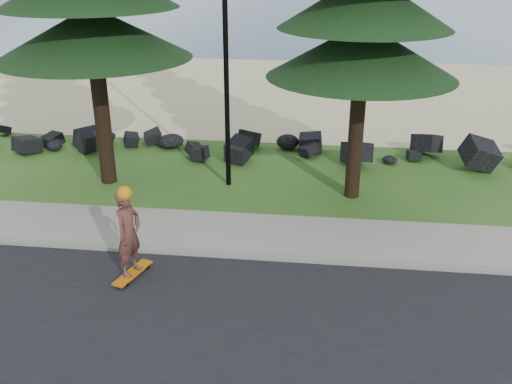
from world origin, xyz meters
TOP-DOWN VIEW (x-y plane):
  - ground at (0.00, 0.00)m, footprint 160.00×160.00m
  - road at (0.00, -4.50)m, footprint 160.00×7.00m
  - kerb at (0.00, -0.90)m, footprint 160.00×0.20m
  - sidewalk at (0.00, 0.20)m, footprint 160.00×2.00m
  - beach_sand at (0.00, 14.50)m, footprint 160.00×15.00m
  - ocean at (0.00, 51.00)m, footprint 160.00×58.00m
  - seawall_boulders at (0.00, 5.60)m, footprint 60.00×2.40m
  - lamp_post at (0.00, 3.20)m, footprint 0.25×0.14m
  - skateboarder at (-1.18, -1.96)m, footprint 0.62×1.13m

SIDE VIEW (x-z plane):
  - ground at x=0.00m, z-range 0.00..0.00m
  - seawall_boulders at x=0.00m, z-range -0.55..0.55m
  - ocean at x=0.00m, z-range 0.00..0.01m
  - beach_sand at x=0.00m, z-range 0.00..0.01m
  - road at x=0.00m, z-range 0.00..0.02m
  - sidewalk at x=0.00m, z-range 0.00..0.08m
  - kerb at x=0.00m, z-range 0.00..0.10m
  - skateboarder at x=-1.18m, z-range 0.01..2.05m
  - lamp_post at x=0.00m, z-range 0.06..8.20m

